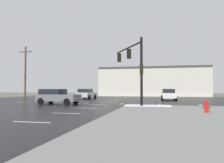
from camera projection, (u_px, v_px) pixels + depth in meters
name	position (u px, v px, depth m)	size (l,w,h in m)	color
ground_plane	(104.00, 104.00, 24.51)	(120.00, 120.00, 0.00)	slate
road_asphalt	(104.00, 104.00, 24.51)	(44.00, 44.00, 0.02)	black
snow_strip_curbside	(148.00, 106.00, 19.54)	(4.00, 1.60, 0.06)	white
lane_markings	(112.00, 104.00, 22.91)	(36.15, 36.15, 0.01)	silver
traffic_signal_mast	(133.00, 62.00, 20.94)	(3.38, 5.71, 5.95)	black
fire_hydrant	(206.00, 106.00, 14.11)	(0.48, 0.26, 0.79)	red
strip_building_background	(153.00, 82.00, 50.37)	(23.48, 8.00, 6.36)	beige
sedan_silver	(86.00, 94.00, 35.12)	(2.06, 4.55, 1.58)	#B7BABF
sedan_grey	(57.00, 96.00, 23.46)	(4.68, 2.43, 1.58)	slate
sedan_white	(169.00, 94.00, 31.48)	(2.11, 4.58, 1.58)	white
utility_pole_far	(25.00, 71.00, 35.22)	(2.20, 0.28, 8.28)	brown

